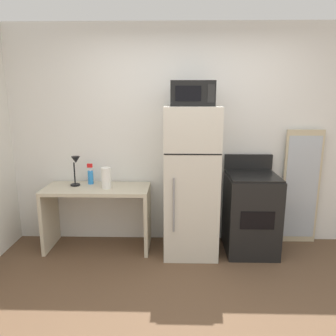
{
  "coord_description": "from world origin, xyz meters",
  "views": [
    {
      "loc": [
        -0.16,
        -2.24,
        1.81
      ],
      "look_at": [
        -0.24,
        1.1,
        1.04
      ],
      "focal_mm": 34.9,
      "sensor_mm": 36.0,
      "label": 1
    }
  ],
  "objects_px": {
    "spray_bottle": "(90,176)",
    "refrigerator": "(191,182)",
    "oven_range": "(251,213)",
    "desk_lamp": "(76,166)",
    "microwave": "(192,93)",
    "leaning_mirror": "(301,187)",
    "paper_towel_roll": "(106,178)",
    "desk": "(98,205)"
  },
  "relations": [
    {
      "from": "spray_bottle",
      "to": "desk",
      "type": "bearing_deg",
      "value": -53.68
    },
    {
      "from": "desk_lamp",
      "to": "refrigerator",
      "type": "distance_m",
      "value": 1.35
    },
    {
      "from": "desk",
      "to": "paper_towel_roll",
      "type": "bearing_deg",
      "value": -13.42
    },
    {
      "from": "spray_bottle",
      "to": "paper_towel_roll",
      "type": "bearing_deg",
      "value": -37.13
    },
    {
      "from": "desk",
      "to": "spray_bottle",
      "type": "bearing_deg",
      "value": 126.32
    },
    {
      "from": "microwave",
      "to": "leaning_mirror",
      "type": "bearing_deg",
      "value": 12.32
    },
    {
      "from": "desk",
      "to": "desk_lamp",
      "type": "bearing_deg",
      "value": 168.89
    },
    {
      "from": "refrigerator",
      "to": "microwave",
      "type": "xyz_separation_m",
      "value": [
        0.0,
        -0.02,
        0.97
      ]
    },
    {
      "from": "spray_bottle",
      "to": "oven_range",
      "type": "xyz_separation_m",
      "value": [
        1.89,
        -0.18,
        -0.38
      ]
    },
    {
      "from": "spray_bottle",
      "to": "refrigerator",
      "type": "bearing_deg",
      "value": -9.38
    },
    {
      "from": "desk",
      "to": "microwave",
      "type": "relative_size",
      "value": 2.63
    },
    {
      "from": "refrigerator",
      "to": "oven_range",
      "type": "relative_size",
      "value": 1.53
    },
    {
      "from": "paper_towel_roll",
      "to": "refrigerator",
      "type": "relative_size",
      "value": 0.14
    },
    {
      "from": "spray_bottle",
      "to": "leaning_mirror",
      "type": "xyz_separation_m",
      "value": [
        2.54,
        0.08,
        -0.15
      ]
    },
    {
      "from": "spray_bottle",
      "to": "paper_towel_roll",
      "type": "height_order",
      "value": "spray_bottle"
    },
    {
      "from": "refrigerator",
      "to": "leaning_mirror",
      "type": "xyz_separation_m",
      "value": [
        1.35,
        0.27,
        -0.14
      ]
    },
    {
      "from": "oven_range",
      "to": "paper_towel_roll",
      "type": "bearing_deg",
      "value": 179.73
    },
    {
      "from": "desk",
      "to": "paper_towel_roll",
      "type": "height_order",
      "value": "paper_towel_roll"
    },
    {
      "from": "paper_towel_roll",
      "to": "refrigerator",
      "type": "distance_m",
      "value": 0.96
    },
    {
      "from": "refrigerator",
      "to": "leaning_mirror",
      "type": "relative_size",
      "value": 1.2
    },
    {
      "from": "spray_bottle",
      "to": "microwave",
      "type": "height_order",
      "value": "microwave"
    },
    {
      "from": "microwave",
      "to": "oven_range",
      "type": "height_order",
      "value": "microwave"
    },
    {
      "from": "paper_towel_roll",
      "to": "oven_range",
      "type": "xyz_separation_m",
      "value": [
        1.66,
        -0.01,
        -0.4
      ]
    },
    {
      "from": "desk_lamp",
      "to": "leaning_mirror",
      "type": "xyz_separation_m",
      "value": [
        2.68,
        0.17,
        -0.29
      ]
    },
    {
      "from": "oven_range",
      "to": "microwave",
      "type": "bearing_deg",
      "value": -176.82
    },
    {
      "from": "paper_towel_roll",
      "to": "leaning_mirror",
      "type": "relative_size",
      "value": 0.17
    },
    {
      "from": "desk_lamp",
      "to": "microwave",
      "type": "relative_size",
      "value": 0.77
    },
    {
      "from": "desk_lamp",
      "to": "oven_range",
      "type": "distance_m",
      "value": 2.1
    },
    {
      "from": "refrigerator",
      "to": "desk",
      "type": "bearing_deg",
      "value": 177.13
    },
    {
      "from": "microwave",
      "to": "oven_range",
      "type": "bearing_deg",
      "value": 3.18
    },
    {
      "from": "oven_range",
      "to": "leaning_mirror",
      "type": "xyz_separation_m",
      "value": [
        0.65,
        0.26,
        0.23
      ]
    },
    {
      "from": "microwave",
      "to": "oven_range",
      "type": "distance_m",
      "value": 1.51
    },
    {
      "from": "spray_bottle",
      "to": "paper_towel_roll",
      "type": "xyz_separation_m",
      "value": [
        0.23,
        -0.17,
        0.02
      ]
    },
    {
      "from": "desk",
      "to": "desk_lamp",
      "type": "height_order",
      "value": "desk_lamp"
    },
    {
      "from": "desk_lamp",
      "to": "microwave",
      "type": "xyz_separation_m",
      "value": [
        1.33,
        -0.12,
        0.82
      ]
    },
    {
      "from": "desk_lamp",
      "to": "microwave",
      "type": "bearing_deg",
      "value": -5.32
    },
    {
      "from": "desk",
      "to": "desk_lamp",
      "type": "xyz_separation_m",
      "value": [
        -0.25,
        0.05,
        0.46
      ]
    },
    {
      "from": "refrigerator",
      "to": "leaning_mirror",
      "type": "bearing_deg",
      "value": 11.46
    },
    {
      "from": "refrigerator",
      "to": "oven_range",
      "type": "bearing_deg",
      "value": 1.45
    },
    {
      "from": "desk_lamp",
      "to": "oven_range",
      "type": "height_order",
      "value": "desk_lamp"
    },
    {
      "from": "paper_towel_roll",
      "to": "desk_lamp",
      "type": "bearing_deg",
      "value": 168.12
    },
    {
      "from": "spray_bottle",
      "to": "oven_range",
      "type": "bearing_deg",
      "value": -5.41
    }
  ]
}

